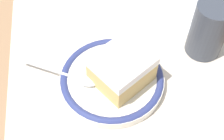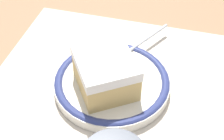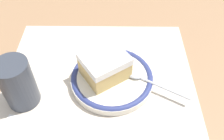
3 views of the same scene
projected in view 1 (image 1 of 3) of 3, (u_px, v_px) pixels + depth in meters
The scene contains 7 objects.
ground_plane at pixel (125, 69), 0.53m from camera, with size 2.40×2.40×0.00m, color #9E7551.
placemat at pixel (125, 69), 0.53m from camera, with size 0.40×0.43×0.00m, color beige.
plate at pixel (112, 79), 0.50m from camera, with size 0.17×0.17×0.02m.
cake_slice at pixel (122, 69), 0.47m from camera, with size 0.11×0.11×0.05m.
spoon at pixel (76, 77), 0.49m from camera, with size 0.13×0.08×0.01m.
cup at pixel (208, 32), 0.52m from camera, with size 0.06×0.06×0.10m.
napkin at pixel (173, 11), 0.61m from camera, with size 0.12×0.12×0.00m, color white.
Camera 1 is at (-0.07, -0.31, 0.42)m, focal length 48.63 mm.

